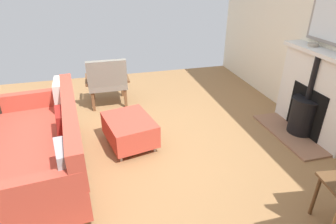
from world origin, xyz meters
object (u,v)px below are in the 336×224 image
object	(u,v)px
fireplace	(314,100)
ottoman	(129,129)
mantel_bowl_near	(313,45)
sofa	(44,147)
armchair_accent	(107,80)

from	to	relation	value
fireplace	ottoman	bearing A→B (deg)	-7.57
mantel_bowl_near	ottoman	xyz separation A→B (m)	(2.44, -0.04, -0.93)
sofa	ottoman	world-z (taller)	sofa
sofa	armchair_accent	xyz separation A→B (m)	(-0.78, -1.57, 0.11)
sofa	ottoman	xyz separation A→B (m)	(-0.95, -0.32, -0.11)
mantel_bowl_near	ottoman	distance (m)	2.61
mantel_bowl_near	armchair_accent	size ratio (longest dim) A/B	0.17
mantel_bowl_near	ottoman	bearing A→B (deg)	-1.00
mantel_bowl_near	sofa	bearing A→B (deg)	4.64
fireplace	armchair_accent	distance (m)	3.02
fireplace	sofa	world-z (taller)	fireplace
fireplace	armchair_accent	size ratio (longest dim) A/B	1.60
mantel_bowl_near	ottoman	world-z (taller)	mantel_bowl_near
mantel_bowl_near	ottoman	size ratio (longest dim) A/B	0.17
fireplace	sofa	size ratio (longest dim) A/B	0.66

